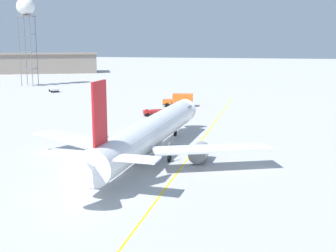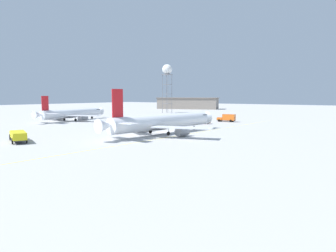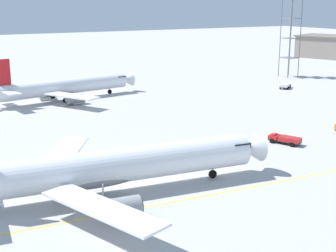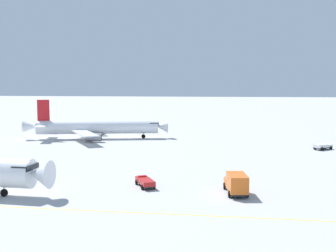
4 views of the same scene
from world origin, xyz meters
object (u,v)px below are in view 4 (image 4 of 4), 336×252
airliner_secondary (96,128)px  pushback_tug_truck (323,146)px  ops_pickup_truck (145,182)px  catering_truck_truck (236,183)px

airliner_secondary → pushback_tug_truck: (56.61, -13.47, -2.19)m
airliner_secondary → ops_pickup_truck: bearing=-78.0°
ops_pickup_truck → airliner_secondary: bearing=-2.1°
pushback_tug_truck → catering_truck_truck: bearing=-153.8°
pushback_tug_truck → airliner_secondary: bearing=130.2°
airliner_secondary → pushback_tug_truck: 58.23m
ops_pickup_truck → catering_truck_truck: 14.19m
airliner_secondary → pushback_tug_truck: size_ratio=8.01×
airliner_secondary → catering_truck_truck: (34.47, -56.33, -1.33)m
pushback_tug_truck → catering_truck_truck: size_ratio=0.64×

